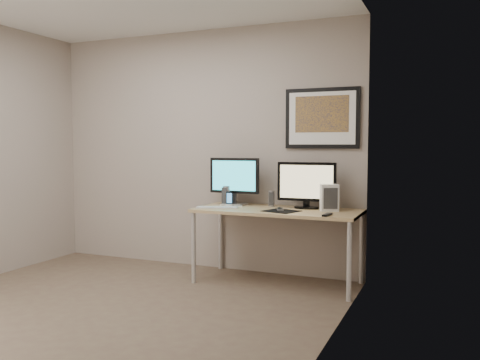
# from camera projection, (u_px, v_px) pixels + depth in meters

# --- Properties ---
(floor) EXTENTS (3.60, 3.60, 0.00)m
(floor) POSITION_uv_depth(u_px,v_px,m) (108.00, 311.00, 4.14)
(floor) COLOR brown
(floor) RESTS_ON ground
(room) EXTENTS (3.60, 3.60, 3.60)m
(room) POSITION_uv_depth(u_px,v_px,m) (136.00, 112.00, 4.43)
(room) COLOR white
(room) RESTS_ON ground
(desk) EXTENTS (1.60, 0.70, 0.73)m
(desk) POSITION_uv_depth(u_px,v_px,m) (277.00, 216.00, 4.94)
(desk) COLOR olive
(desk) RESTS_ON floor
(framed_art) EXTENTS (0.75, 0.04, 0.60)m
(framed_art) POSITION_uv_depth(u_px,v_px,m) (322.00, 118.00, 5.04)
(framed_art) COLOR black
(framed_art) RESTS_ON room
(monitor_large) EXTENTS (0.54, 0.17, 0.49)m
(monitor_large) POSITION_uv_depth(u_px,v_px,m) (234.00, 179.00, 5.25)
(monitor_large) COLOR #A9A9AE
(monitor_large) RESTS_ON desk
(monitor_tv) EXTENTS (0.58, 0.14, 0.46)m
(monitor_tv) POSITION_uv_depth(u_px,v_px,m) (307.00, 184.00, 4.96)
(monitor_tv) COLOR black
(monitor_tv) RESTS_ON desk
(speaker_left) EXTENTS (0.10, 0.10, 0.20)m
(speaker_left) POSITION_uv_depth(u_px,v_px,m) (227.00, 195.00, 5.28)
(speaker_left) COLOR #A9A9AE
(speaker_left) RESTS_ON desk
(speaker_right) EXTENTS (0.08, 0.08, 0.16)m
(speaker_right) POSITION_uv_depth(u_px,v_px,m) (271.00, 199.00, 5.16)
(speaker_right) COLOR #A9A9AE
(speaker_right) RESTS_ON desk
(phone_dock) EXTENTS (0.07, 0.07, 0.15)m
(phone_dock) POSITION_uv_depth(u_px,v_px,m) (230.00, 199.00, 5.20)
(phone_dock) COLOR black
(phone_dock) RESTS_ON desk
(keyboard) EXTENTS (0.43, 0.24, 0.01)m
(keyboard) POSITION_uv_depth(u_px,v_px,m) (217.00, 207.00, 5.03)
(keyboard) COLOR silver
(keyboard) RESTS_ON desk
(mousepad) EXTENTS (0.37, 0.35, 0.00)m
(mousepad) POSITION_uv_depth(u_px,v_px,m) (281.00, 211.00, 4.79)
(mousepad) COLOR black
(mousepad) RESTS_ON desk
(mouse) EXTENTS (0.09, 0.11, 0.03)m
(mouse) POSITION_uv_depth(u_px,v_px,m) (280.00, 209.00, 4.83)
(mouse) COLOR black
(mouse) RESTS_ON mousepad
(remote) EXTENTS (0.06, 0.17, 0.02)m
(remote) POSITION_uv_depth(u_px,v_px,m) (327.00, 215.00, 4.49)
(remote) COLOR black
(remote) RESTS_ON desk
(fan_unit) EXTENTS (0.20, 0.18, 0.25)m
(fan_unit) POSITION_uv_depth(u_px,v_px,m) (329.00, 198.00, 4.80)
(fan_unit) COLOR silver
(fan_unit) RESTS_ON desk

